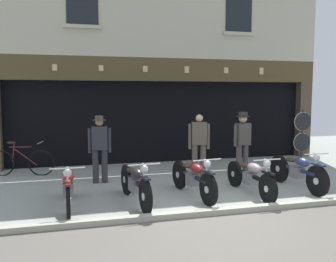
% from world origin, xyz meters
% --- Properties ---
extents(ground, '(22.50, 22.00, 0.18)m').
position_xyz_m(ground, '(0.00, -0.98, -0.04)').
color(ground, '#979D95').
extents(shop_facade, '(10.80, 4.42, 6.52)m').
position_xyz_m(shop_facade, '(-0.00, 7.00, 1.75)').
color(shop_facade, black).
rests_on(shop_facade, ground).
extents(motorcycle_left, '(0.62, 1.94, 0.90)m').
position_xyz_m(motorcycle_left, '(-2.94, 1.21, 0.41)').
color(motorcycle_left, black).
rests_on(motorcycle_left, ground).
extents(motorcycle_center_left, '(0.62, 2.05, 0.92)m').
position_xyz_m(motorcycle_center_left, '(-1.63, 1.11, 0.43)').
color(motorcycle_center_left, black).
rests_on(motorcycle_center_left, ground).
extents(motorcycle_center, '(0.62, 2.04, 0.92)m').
position_xyz_m(motorcycle_center, '(-0.36, 1.26, 0.43)').
color(motorcycle_center, black).
rests_on(motorcycle_center, ground).
extents(motorcycle_center_right, '(0.62, 2.03, 0.90)m').
position_xyz_m(motorcycle_center_right, '(0.90, 1.09, 0.41)').
color(motorcycle_center_right, black).
rests_on(motorcycle_center_right, ground).
extents(motorcycle_right, '(0.62, 2.03, 0.93)m').
position_xyz_m(motorcycle_right, '(2.19, 1.26, 0.43)').
color(motorcycle_right, black).
rests_on(motorcycle_right, ground).
extents(salesman_left, '(0.56, 0.33, 1.67)m').
position_xyz_m(salesman_left, '(-2.20, 2.99, 0.92)').
color(salesman_left, '#2D2D33').
rests_on(salesman_left, ground).
extents(shopkeeper_center, '(0.55, 0.30, 1.67)m').
position_xyz_m(shopkeeper_center, '(0.35, 2.89, 0.92)').
color(shopkeeper_center, brown).
rests_on(shopkeeper_center, ground).
extents(salesman_right, '(0.55, 0.37, 1.72)m').
position_xyz_m(salesman_right, '(1.54, 2.79, 0.97)').
color(salesman_right, '#47423D').
rests_on(salesman_right, ground).
extents(tyre_sign_pole, '(0.58, 0.06, 1.71)m').
position_xyz_m(tyre_sign_pole, '(3.93, 3.60, 1.02)').
color(tyre_sign_pole, '#232328').
rests_on(tyre_sign_pole, ground).
extents(advert_board_near, '(0.83, 0.03, 0.98)m').
position_xyz_m(advert_board_near, '(-1.82, 5.40, 1.81)').
color(advert_board_near, silver).
extents(leaning_bicycle, '(1.75, 0.56, 0.95)m').
position_xyz_m(leaning_bicycle, '(-4.21, 4.33, 0.38)').
color(leaning_bicycle, black).
rests_on(leaning_bicycle, ground).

